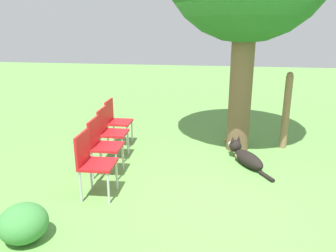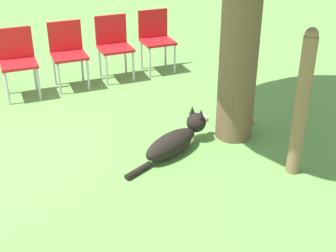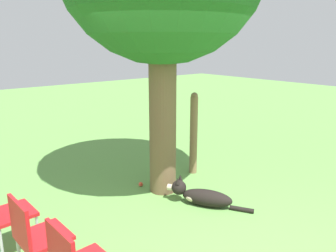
# 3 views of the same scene
# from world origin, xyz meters

# --- Properties ---
(ground_plane) EXTENTS (30.00, 30.00, 0.00)m
(ground_plane) POSITION_xyz_m (0.00, 0.00, 0.00)
(ground_plane) COLOR #609947
(dog) EXTENTS (0.69, 1.09, 0.37)m
(dog) POSITION_xyz_m (0.48, 0.73, 0.13)
(dog) COLOR black
(dog) RESTS_ON ground_plane
(fence_post) EXTENTS (0.13, 0.13, 1.40)m
(fence_post) POSITION_xyz_m (1.21, 1.64, 0.71)
(fence_post) COLOR #846647
(fence_post) RESTS_ON ground_plane
(red_chair_0) EXTENTS (0.44, 0.46, 0.86)m
(red_chair_0) POSITION_xyz_m (-1.55, -0.67, 0.51)
(red_chair_0) COLOR red
(red_chair_0) RESTS_ON ground_plane
(red_chair_1) EXTENTS (0.44, 0.46, 0.86)m
(red_chair_1) POSITION_xyz_m (-1.66, -0.02, 0.51)
(red_chair_1) COLOR red
(red_chair_1) RESTS_ON ground_plane
(red_chair_2) EXTENTS (0.44, 0.46, 0.86)m
(red_chair_2) POSITION_xyz_m (-1.77, 0.62, 0.51)
(red_chair_2) COLOR red
(red_chair_2) RESTS_ON ground_plane
(red_chair_3) EXTENTS (0.44, 0.46, 0.86)m
(red_chair_3) POSITION_xyz_m (-1.88, 1.27, 0.51)
(red_chair_3) COLOR red
(red_chair_3) RESTS_ON ground_plane
(tennis_ball) EXTENTS (0.07, 0.07, 0.07)m
(tennis_ball) POSITION_xyz_m (0.18, 1.75, 0.03)
(tennis_ball) COLOR #E54C33
(tennis_ball) RESTS_ON ground_plane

